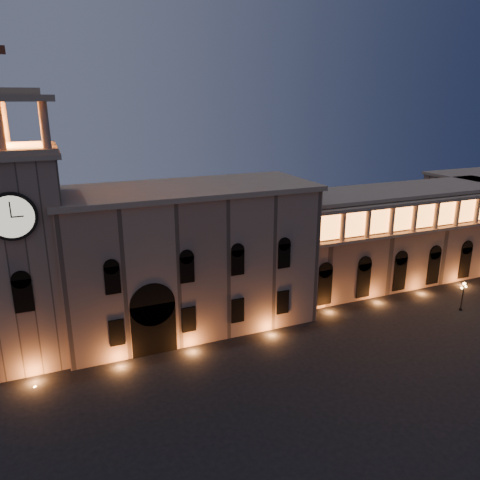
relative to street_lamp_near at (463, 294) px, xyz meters
The scene contains 5 objects.
ground 34.68m from the street_lamp_near, 161.24° to the right, with size 160.00×160.00×0.00m, color black.
government_building 37.02m from the street_lamp_near, 162.76° to the left, with size 30.80×12.80×17.60m.
clock_tower 55.09m from the street_lamp_near, 169.52° to the left, with size 9.80×9.80×32.40m.
colonnade_wing 13.73m from the street_lamp_near, 93.37° to the left, with size 40.60×11.50×14.50m.
street_lamp_near is the anchor object (origin of this frame).
Camera 1 is at (-17.34, -30.56, 27.44)m, focal length 35.00 mm.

